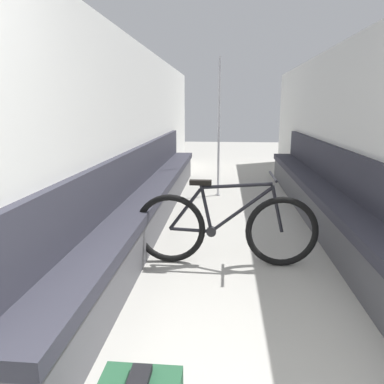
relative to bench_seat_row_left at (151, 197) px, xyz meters
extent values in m
cube|color=silver|center=(-0.23, 0.17, 0.80)|extent=(0.10, 11.02, 2.25)
cube|color=silver|center=(2.41, 0.17, 0.80)|extent=(0.10, 11.02, 2.25)
cube|color=#4C4C51|center=(0.03, 0.00, -0.13)|extent=(0.34, 6.72, 0.40)
cube|color=#2D2D38|center=(0.03, 0.00, 0.12)|extent=(0.41, 6.72, 0.10)
cube|color=#2D2D38|center=(-0.14, 0.00, 0.40)|extent=(0.07, 6.72, 0.47)
cube|color=#4C4C51|center=(2.15, 0.00, -0.13)|extent=(0.34, 6.72, 0.40)
cube|color=#2D2D38|center=(2.15, 0.00, 0.12)|extent=(0.41, 6.72, 0.10)
cube|color=#2D2D38|center=(2.32, 0.00, 0.40)|extent=(0.07, 6.72, 0.47)
torus|color=black|center=(0.43, -1.22, 0.00)|extent=(0.67, 0.06, 0.67)
torus|color=black|center=(1.47, -1.22, 0.00)|extent=(0.67, 0.06, 0.67)
cylinder|color=black|center=(0.62, -1.22, 0.00)|extent=(0.39, 0.03, 0.05)
cylinder|color=black|center=(0.57, -1.22, 0.20)|extent=(0.31, 0.03, 0.41)
cylinder|color=black|center=(0.77, -1.22, 0.22)|extent=(0.13, 0.03, 0.47)
cylinder|color=black|center=(1.09, -1.22, 0.20)|extent=(0.56, 0.03, 0.46)
cylinder|color=black|center=(1.04, -1.22, 0.43)|extent=(0.65, 0.03, 0.08)
cylinder|color=black|center=(1.42, -1.22, 0.22)|extent=(0.13, 0.03, 0.44)
cylinder|color=black|center=(0.82, -1.22, -0.01)|extent=(0.09, 0.06, 0.09)
cube|color=black|center=(0.72, -1.22, 0.45)|extent=(0.20, 0.07, 0.04)
cylinder|color=black|center=(1.36, -1.22, 0.52)|extent=(0.02, 0.46, 0.02)
cylinder|color=gray|center=(0.82, 1.59, -0.32)|extent=(0.08, 0.08, 0.01)
cylinder|color=silver|center=(0.82, 1.59, 0.79)|extent=(0.04, 0.04, 2.23)
camera|label=1|loc=(0.93, -4.56, 1.13)|focal=35.00mm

